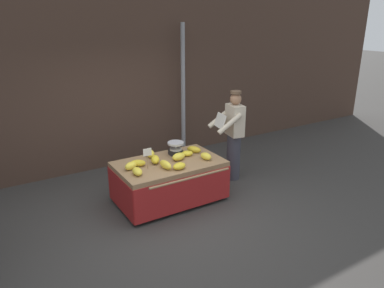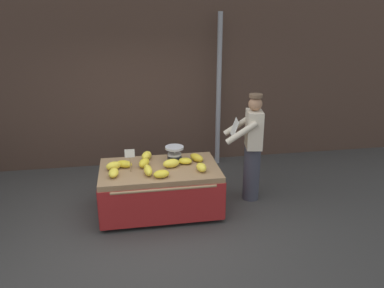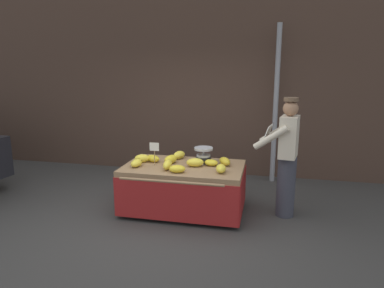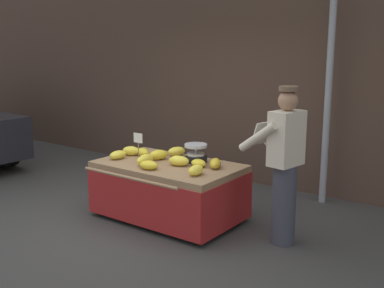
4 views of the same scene
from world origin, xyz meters
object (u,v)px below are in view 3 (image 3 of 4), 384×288
banana_bunch_9 (177,169)px  vendor_person (287,157)px  weighing_scale (203,155)px  street_pole (276,105)px  banana_bunch_7 (179,155)px  banana_bunch_1 (221,169)px  banana_cart (184,178)px  banana_bunch_0 (195,162)px  banana_bunch_8 (225,161)px  banana_bunch_6 (142,158)px  price_sign (154,149)px  banana_bunch_2 (153,158)px  banana_bunch_5 (168,165)px  banana_bunch_10 (136,163)px  banana_bunch_3 (171,159)px  banana_bunch_4 (211,163)px

banana_bunch_9 → vendor_person: vendor_person is taller
weighing_scale → street_pole: bearing=55.6°
street_pole → banana_bunch_7: size_ratio=11.85×
banana_bunch_1 → banana_bunch_9: size_ratio=1.03×
banana_cart → banana_bunch_0: bearing=-4.6°
banana_bunch_8 → vendor_person: 0.88m
banana_cart → banana_bunch_6: 0.70m
price_sign → banana_bunch_2: bearing=116.4°
price_sign → banana_bunch_9: 0.53m
banana_bunch_5 → banana_bunch_7: (0.02, 0.59, -0.00)m
banana_bunch_6 → banana_bunch_8: (1.24, 0.12, -0.00)m
banana_bunch_2 → banana_bunch_10: 0.34m
banana_bunch_3 → banana_bunch_6: 0.44m
banana_bunch_3 → banana_bunch_5: 0.29m
banana_bunch_1 → vendor_person: (0.88, 0.39, 0.11)m
banana_bunch_1 → banana_bunch_4: size_ratio=1.12×
vendor_person → banana_bunch_9: bearing=-160.7°
banana_bunch_4 → banana_bunch_10: bearing=-164.8°
banana_bunch_4 → banana_bunch_7: bearing=152.7°
banana_bunch_6 → banana_bunch_4: bearing=2.4°
banana_cart → banana_bunch_0: (0.17, -0.01, 0.25)m
banana_bunch_5 → banana_bunch_10: 0.48m
banana_bunch_6 → banana_bunch_8: bearing=5.7°
street_pole → banana_bunch_2: size_ratio=11.73×
banana_bunch_4 → banana_bunch_10: banana_bunch_10 is taller
banana_bunch_5 → banana_bunch_6: (-0.48, 0.26, -0.00)m
street_pole → banana_bunch_10: (-1.95, -1.95, -0.67)m
banana_cart → banana_bunch_8: (0.58, 0.16, 0.25)m
banana_cart → banana_bunch_7: size_ratio=7.25×
price_sign → banana_bunch_10: 0.33m
banana_cart → banana_bunch_7: (-0.16, 0.37, 0.25)m
banana_bunch_2 → banana_bunch_9: (0.50, -0.45, -0.00)m
banana_bunch_3 → banana_bunch_10: bearing=-147.8°
banana_cart → banana_bunch_4: bearing=11.4°
banana_bunch_0 → banana_bunch_10: bearing=-167.0°
banana_bunch_0 → banana_bunch_8: size_ratio=0.94×
street_pole → weighing_scale: (-1.05, -1.53, -0.61)m
banana_bunch_8 → banana_bunch_5: bearing=-153.5°
banana_bunch_2 → banana_bunch_6: (-0.15, -0.07, 0.01)m
banana_bunch_0 → banana_bunch_9: (-0.18, -0.34, -0.01)m
banana_bunch_3 → vendor_person: vendor_person is taller
price_sign → banana_bunch_6: 0.32m
banana_bunch_6 → banana_bunch_3: bearing=4.6°
street_pole → banana_bunch_5: street_pole is taller
weighing_scale → banana_bunch_7: size_ratio=1.16×
banana_bunch_1 → vendor_person: bearing=24.0°
banana_bunch_5 → banana_bunch_7: banana_bunch_5 is taller
banana_bunch_6 → vendor_person: (2.12, 0.13, 0.11)m
price_sign → banana_bunch_8: bearing=13.4°
banana_bunch_2 → banana_bunch_4: (0.90, -0.02, -0.01)m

